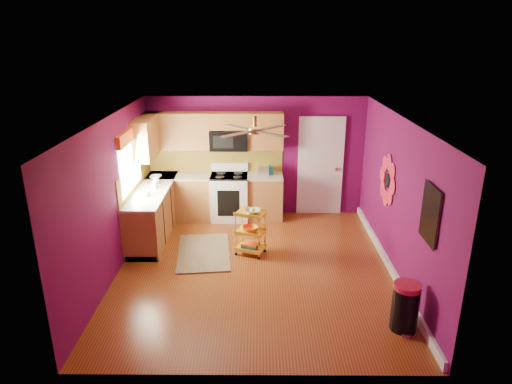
{
  "coord_description": "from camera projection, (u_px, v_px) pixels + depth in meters",
  "views": [
    {
      "loc": [
        0.06,
        -6.73,
        3.73
      ],
      "look_at": [
        0.01,
        0.4,
        1.21
      ],
      "focal_mm": 32.0,
      "sensor_mm": 36.0,
      "label": 1
    }
  ],
  "objects": [
    {
      "name": "electric_range",
      "position": [
        230.0,
        196.0,
        9.48
      ],
      "size": [
        0.76,
        0.66,
        1.13
      ],
      "color": "white",
      "rests_on": "ground"
    },
    {
      "name": "upper_cabinetry",
      "position": [
        193.0,
        134.0,
        9.05
      ],
      "size": [
        2.8,
        2.3,
        1.26
      ],
      "color": "brown",
      "rests_on": "ground"
    },
    {
      "name": "trash_can",
      "position": [
        405.0,
        307.0,
        5.95
      ],
      "size": [
        0.4,
        0.41,
        0.67
      ],
      "color": "black",
      "rests_on": "ground"
    },
    {
      "name": "soap_bottle_b",
      "position": [
        156.0,
        180.0,
        8.79
      ],
      "size": [
        0.13,
        0.13,
        0.16
      ],
      "primitive_type": "imported",
      "color": "white",
      "rests_on": "lower_cabinets"
    },
    {
      "name": "counter_cup",
      "position": [
        146.0,
        193.0,
        8.15
      ],
      "size": [
        0.12,
        0.12,
        0.1
      ],
      "primitive_type": "imported",
      "color": "white",
      "rests_on": "lower_cabinets"
    },
    {
      "name": "soap_bottle_a",
      "position": [
        154.0,
        184.0,
        8.53
      ],
      "size": [
        0.08,
        0.09,
        0.19
      ],
      "primitive_type": "imported",
      "color": "#EA3F72",
      "rests_on": "lower_cabinets"
    },
    {
      "name": "shag_rug",
      "position": [
        204.0,
        252.0,
        8.12
      ],
      "size": [
        1.06,
        1.56,
        0.02
      ],
      "primitive_type": "cube",
      "rotation": [
        0.0,
        0.0,
        0.11
      ],
      "color": "black",
      "rests_on": "ground"
    },
    {
      "name": "lower_cabinets",
      "position": [
        189.0,
        205.0,
        9.17
      ],
      "size": [
        2.81,
        2.31,
        0.94
      ],
      "color": "brown",
      "rests_on": "ground"
    },
    {
      "name": "ground",
      "position": [
        255.0,
        268.0,
        7.59
      ],
      "size": [
        5.0,
        5.0,
        0.0
      ],
      "primitive_type": "plane",
      "color": "#652C0F",
      "rests_on": "ground"
    },
    {
      "name": "left_window",
      "position": [
        130.0,
        151.0,
        8.02
      ],
      "size": [
        0.08,
        1.35,
        1.08
      ],
      "color": "white",
      "rests_on": "ground"
    },
    {
      "name": "teal_kettle",
      "position": [
        269.0,
        170.0,
        9.38
      ],
      "size": [
        0.18,
        0.18,
        0.21
      ],
      "color": "#128687",
      "rests_on": "lower_cabinets"
    },
    {
      "name": "room_envelope",
      "position": [
        257.0,
        175.0,
        7.05
      ],
      "size": [
        4.54,
        5.04,
        2.52
      ],
      "color": "#610B48",
      "rests_on": "ground"
    },
    {
      "name": "counter_dish",
      "position": [
        156.0,
        177.0,
        9.12
      ],
      "size": [
        0.23,
        0.23,
        0.06
      ],
      "primitive_type": "imported",
      "color": "white",
      "rests_on": "lower_cabinets"
    },
    {
      "name": "ceiling_fan",
      "position": [
        255.0,
        130.0,
        7.02
      ],
      "size": [
        1.01,
        1.01,
        0.26
      ],
      "color": "#BF8C3F",
      "rests_on": "ground"
    },
    {
      "name": "toaster",
      "position": [
        263.0,
        171.0,
        9.32
      ],
      "size": [
        0.22,
        0.15,
        0.18
      ],
      "primitive_type": "cube",
      "color": "beige",
      "rests_on": "lower_cabinets"
    },
    {
      "name": "rolling_cart",
      "position": [
        251.0,
        230.0,
        7.94
      ],
      "size": [
        0.58,
        0.5,
        0.88
      ],
      "color": "yellow",
      "rests_on": "ground"
    },
    {
      "name": "right_wall_art",
      "position": [
        404.0,
        194.0,
        6.78
      ],
      "size": [
        0.04,
        2.74,
        1.04
      ],
      "color": "black",
      "rests_on": "ground"
    },
    {
      "name": "panel_door",
      "position": [
        320.0,
        167.0,
        9.57
      ],
      "size": [
        0.95,
        0.11,
        2.15
      ],
      "color": "white",
      "rests_on": "ground"
    }
  ]
}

